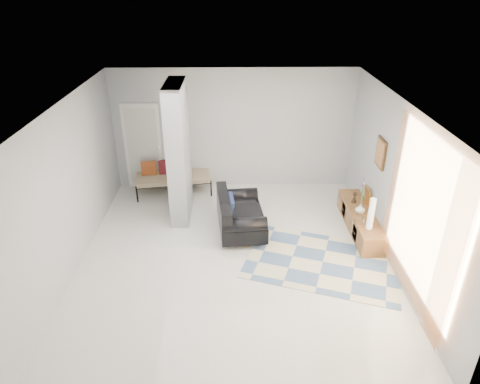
{
  "coord_description": "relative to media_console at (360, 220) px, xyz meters",
  "views": [
    {
      "loc": [
        0.0,
        -6.39,
        4.6
      ],
      "look_at": [
        0.11,
        0.6,
        1.02
      ],
      "focal_mm": 32.0,
      "sensor_mm": 36.0,
      "label": 1
    }
  ],
  "objects": [
    {
      "name": "wall_left",
      "position": [
        -5.27,
        -0.91,
        1.2
      ],
      "size": [
        0.0,
        6.0,
        6.0
      ],
      "primitive_type": "plane",
      "rotation": [
        1.57,
        0.0,
        1.57
      ],
      "color": "#B3B6B8",
      "rests_on": "ground"
    },
    {
      "name": "hallway_door",
      "position": [
        -4.62,
        2.05,
        0.82
      ],
      "size": [
        0.85,
        0.06,
        2.04
      ],
      "primitive_type": "cube",
      "color": "white",
      "rests_on": "floor"
    },
    {
      "name": "wall_back",
      "position": [
        -2.52,
        2.09,
        1.2
      ],
      "size": [
        6.0,
        0.0,
        6.0
      ],
      "primitive_type": "plane",
      "rotation": [
        1.57,
        0.0,
        0.0
      ],
      "color": "#B3B6B8",
      "rests_on": "ground"
    },
    {
      "name": "ceiling",
      "position": [
        -2.52,
        -0.91,
        2.6
      ],
      "size": [
        6.0,
        6.0,
        0.0
      ],
      "primitive_type": "plane",
      "rotation": [
        3.14,
        0.0,
        0.0
      ],
      "color": "white",
      "rests_on": "wall_back"
    },
    {
      "name": "daybed",
      "position": [
        -3.95,
        1.71,
        0.21
      ],
      "size": [
        1.79,
        0.98,
        0.77
      ],
      "rotation": [
        0.0,
        0.0,
        0.16
      ],
      "color": "black",
      "rests_on": "floor"
    },
    {
      "name": "partition_column",
      "position": [
        -3.62,
        0.69,
        1.2
      ],
      "size": [
        0.35,
        1.2,
        2.8
      ],
      "primitive_type": "cube",
      "color": "#9A9FA0",
      "rests_on": "floor"
    },
    {
      "name": "vase",
      "position": [
        -0.05,
        -0.05,
        0.29
      ],
      "size": [
        0.21,
        0.21,
        0.2
      ],
      "primitive_type": "imported",
      "rotation": [
        0.0,
        0.0,
        -0.12
      ],
      "color": "white",
      "rests_on": "media_console"
    },
    {
      "name": "loveseat",
      "position": [
        -2.44,
        -0.01,
        0.16
      ],
      "size": [
        1.0,
        1.55,
        0.76
      ],
      "rotation": [
        0.0,
        0.0,
        0.1
      ],
      "color": "silver",
      "rests_on": "floor"
    },
    {
      "name": "media_console",
      "position": [
        0.0,
        0.0,
        0.0
      ],
      "size": [
        0.45,
        2.02,
        0.8
      ],
      "color": "brown",
      "rests_on": "floor"
    },
    {
      "name": "cylinder_lamp",
      "position": [
        -0.02,
        -0.6,
        0.5
      ],
      "size": [
        0.11,
        0.11,
        0.61
      ],
      "primitive_type": "cylinder",
      "color": "white",
      "rests_on": "media_console"
    },
    {
      "name": "area_rug",
      "position": [
        -0.94,
        -1.1,
        -0.2
      ],
      "size": [
        3.07,
        2.52,
        0.01
      ],
      "primitive_type": "cube",
      "rotation": [
        0.0,
        0.0,
        -0.33
      ],
      "color": "beige",
      "rests_on": "floor"
    },
    {
      "name": "wall_art",
      "position": [
        0.2,
        -0.0,
        1.45
      ],
      "size": [
        0.04,
        0.45,
        0.55
      ],
      "primitive_type": "cube",
      "color": "#38240F",
      "rests_on": "wall_right"
    },
    {
      "name": "floor",
      "position": [
        -2.52,
        -0.91,
        -0.2
      ],
      "size": [
        6.0,
        6.0,
        0.0
      ],
      "primitive_type": "plane",
      "color": "beige",
      "rests_on": "ground"
    },
    {
      "name": "bronze_figurine",
      "position": [
        -0.05,
        0.39,
        0.31
      ],
      "size": [
        0.12,
        0.12,
        0.23
      ],
      "primitive_type": null,
      "rotation": [
        0.0,
        0.0,
        -0.05
      ],
      "color": "black",
      "rests_on": "media_console"
    },
    {
      "name": "wall_right",
      "position": [
        0.23,
        -0.91,
        1.2
      ],
      "size": [
        0.0,
        6.0,
        6.0
      ],
      "primitive_type": "plane",
      "rotation": [
        1.57,
        0.0,
        -1.57
      ],
      "color": "#B3B6B8",
      "rests_on": "ground"
    },
    {
      "name": "curtain",
      "position": [
        0.15,
        -2.06,
        1.25
      ],
      "size": [
        0.0,
        2.55,
        2.55
      ],
      "primitive_type": "plane",
      "rotation": [
        1.57,
        0.0,
        1.57
      ],
      "color": "orange",
      "rests_on": "wall_right"
    },
    {
      "name": "wall_front",
      "position": [
        -2.52,
        -3.91,
        1.2
      ],
      "size": [
        6.0,
        0.0,
        6.0
      ],
      "primitive_type": "plane",
      "rotation": [
        -1.57,
        0.0,
        0.0
      ],
      "color": "#B3B6B8",
      "rests_on": "ground"
    }
  ]
}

